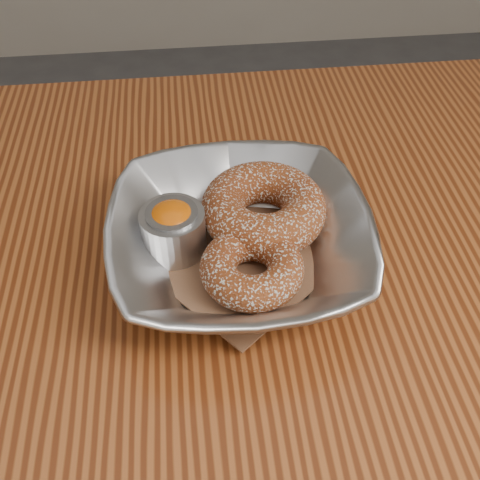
{
  "coord_description": "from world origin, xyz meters",
  "views": [
    {
      "loc": [
        -0.02,
        -0.29,
        1.13
      ],
      "look_at": [
        0.02,
        0.05,
        0.78
      ],
      "focal_mm": 42.0,
      "sensor_mm": 36.0,
      "label": 1
    }
  ],
  "objects": [
    {
      "name": "table",
      "position": [
        0.0,
        0.0,
        0.65
      ],
      "size": [
        1.2,
        0.8,
        0.75
      ],
      "color": "brown",
      "rests_on": "ground_plane"
    },
    {
      "name": "serving_bowl",
      "position": [
        0.02,
        0.05,
        0.78
      ],
      "size": [
        0.23,
        0.23,
        0.06
      ],
      "primitive_type": "imported",
      "color": "#B1B3B8",
      "rests_on": "table"
    },
    {
      "name": "parchment",
      "position": [
        0.02,
        0.05,
        0.76
      ],
      "size": [
        0.2,
        0.2,
        0.0
      ],
      "primitive_type": "cube",
      "rotation": [
        0.0,
        0.0,
        0.69
      ],
      "color": "brown",
      "rests_on": "table"
    },
    {
      "name": "donut_back",
      "position": [
        0.05,
        0.09,
        0.78
      ],
      "size": [
        0.14,
        0.14,
        0.04
      ],
      "primitive_type": "torus",
      "rotation": [
        0.0,
        0.0,
        -0.2
      ],
      "color": "brown",
      "rests_on": "parchment"
    },
    {
      "name": "donut_front",
      "position": [
        0.03,
        0.02,
        0.78
      ],
      "size": [
        0.1,
        0.1,
        0.03
      ],
      "primitive_type": "torus",
      "rotation": [
        0.0,
        0.0,
        -0.18
      ],
      "color": "brown",
      "rests_on": "parchment"
    },
    {
      "name": "ramekin",
      "position": [
        -0.04,
        0.07,
        0.78
      ],
      "size": [
        0.06,
        0.06,
        0.05
      ],
      "color": "#B1B3B8",
      "rests_on": "table"
    }
  ]
}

